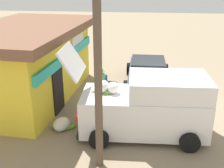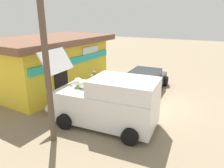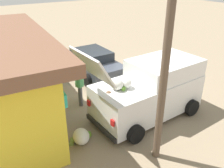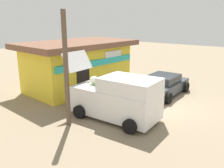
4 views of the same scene
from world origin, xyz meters
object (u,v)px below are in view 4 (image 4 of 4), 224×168
(storefront_bar, at_px, (79,64))
(customer_bending, at_px, (94,92))
(delivery_van, at_px, (118,98))
(vendor_standing, at_px, (113,84))
(unloaded_banana_pile, at_px, (72,102))
(paint_bucket, at_px, (133,86))
(parked_sedan, at_px, (163,85))

(storefront_bar, height_order, customer_bending, storefront_bar)
(delivery_van, bearing_deg, vendor_standing, 42.11)
(unloaded_banana_pile, relative_size, paint_bucket, 2.40)
(unloaded_banana_pile, bearing_deg, parked_sedan, -31.70)
(vendor_standing, distance_m, unloaded_banana_pile, 2.46)
(parked_sedan, xyz_separation_m, vendor_standing, (-2.51, 1.87, 0.32))
(vendor_standing, xyz_separation_m, customer_bending, (-1.70, -0.10, -0.02))
(vendor_standing, relative_size, unloaded_banana_pile, 1.84)
(vendor_standing, distance_m, customer_bending, 1.70)
(delivery_van, distance_m, unloaded_banana_pile, 2.94)
(storefront_bar, xyz_separation_m, delivery_van, (-2.51, -4.95, -0.59))
(parked_sedan, xyz_separation_m, customer_bending, (-4.22, 1.77, 0.30))
(paint_bucket, bearing_deg, parked_sedan, -88.54)
(paint_bucket, bearing_deg, unloaded_banana_pile, 170.37)
(storefront_bar, distance_m, parked_sedan, 5.48)
(delivery_van, xyz_separation_m, vendor_standing, (2.02, 1.83, -0.10))
(vendor_standing, height_order, paint_bucket, vendor_standing)
(storefront_bar, distance_m, paint_bucket, 3.77)
(vendor_standing, height_order, customer_bending, vendor_standing)
(customer_bending, bearing_deg, paint_bucket, 4.49)
(storefront_bar, bearing_deg, parked_sedan, -67.90)
(paint_bucket, bearing_deg, delivery_van, -155.38)
(customer_bending, xyz_separation_m, paint_bucket, (4.16, 0.33, -0.69))
(parked_sedan, bearing_deg, vendor_standing, 143.40)
(storefront_bar, height_order, delivery_van, storefront_bar)
(parked_sedan, relative_size, unloaded_banana_pile, 4.66)
(delivery_van, xyz_separation_m, paint_bucket, (4.48, 2.05, -0.81))
(customer_bending, bearing_deg, vendor_standing, 3.37)
(parked_sedan, relative_size, customer_bending, 2.76)
(parked_sedan, xyz_separation_m, unloaded_banana_pile, (-4.65, 2.87, -0.37))
(vendor_standing, relative_size, customer_bending, 1.09)
(vendor_standing, bearing_deg, parked_sedan, -36.60)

